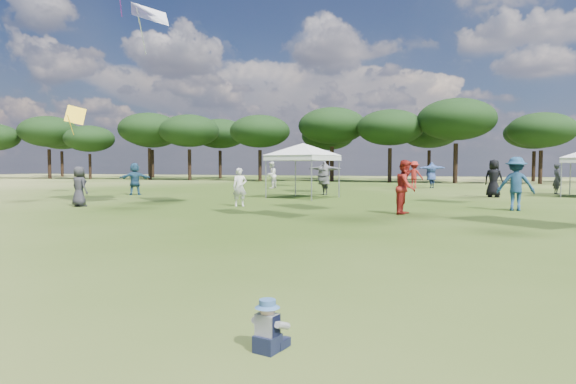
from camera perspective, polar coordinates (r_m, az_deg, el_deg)
name	(u,v)px	position (r m, az deg, el deg)	size (l,w,h in m)	color
tree_line	(446,126)	(49.05, 18.17, 7.50)	(108.78, 17.63, 7.77)	black
tent_left	(303,146)	(23.83, 1.79, 5.50)	(5.42, 5.42, 3.00)	gray
toddler	(269,328)	(4.38, -2.31, -15.79)	(0.34, 0.37, 0.46)	black
festival_crowd	(386,178)	(26.54, 11.48, 1.59)	(27.24, 21.18, 1.92)	white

